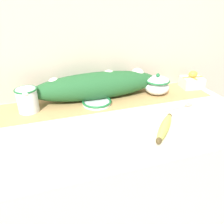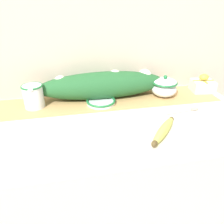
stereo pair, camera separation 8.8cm
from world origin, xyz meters
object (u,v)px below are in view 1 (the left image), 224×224
at_px(cream_pitcher, 27,99).
at_px(spoon, 187,105).
at_px(gift_box, 192,81).
at_px(banana, 165,127).
at_px(small_dish, 97,102).
at_px(sugar_bowl, 157,85).

height_order(cream_pitcher, spoon, cream_pitcher).
relative_size(spoon, gift_box, 1.35).
distance_m(banana, gift_box, 0.52).
bearing_deg(gift_box, spoon, -130.06).
height_order(cream_pitcher, small_dish, cream_pitcher).
relative_size(banana, gift_box, 1.45).
bearing_deg(banana, gift_box, 43.25).
relative_size(banana, spoon, 1.07).
bearing_deg(banana, sugar_bowl, 66.66).
bearing_deg(banana, spoon, 36.84).
height_order(cream_pitcher, gift_box, cream_pitcher).
bearing_deg(spoon, cream_pitcher, 158.04).
xyz_separation_m(sugar_bowl, banana, (-0.14, -0.33, -0.03)).
bearing_deg(gift_box, small_dish, -175.26).
distance_m(cream_pitcher, gift_box, 0.87).
xyz_separation_m(small_dish, banana, (0.19, -0.31, 0.00)).
distance_m(cream_pitcher, sugar_bowl, 0.64).
relative_size(cream_pitcher, gift_box, 0.91).
bearing_deg(sugar_bowl, spoon, -68.57).
distance_m(small_dish, banana, 0.36).
distance_m(sugar_bowl, spoon, 0.19).
xyz_separation_m(cream_pitcher, sugar_bowl, (0.64, -0.00, -0.01)).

